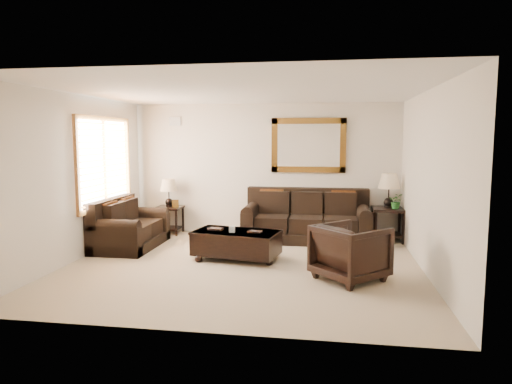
% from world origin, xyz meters
% --- Properties ---
extents(room, '(5.51, 5.01, 2.71)m').
position_xyz_m(room, '(0.00, 0.00, 1.35)').
color(room, tan).
rests_on(room, ground).
extents(window, '(0.07, 1.96, 1.66)m').
position_xyz_m(window, '(-2.70, 0.90, 1.55)').
color(window, white).
rests_on(window, room).
extents(mirror, '(1.50, 0.06, 1.10)m').
position_xyz_m(mirror, '(0.91, 2.47, 1.85)').
color(mirror, '#432B0D').
rests_on(mirror, room).
extents(air_vent, '(0.25, 0.02, 0.18)m').
position_xyz_m(air_vent, '(-1.90, 2.48, 2.35)').
color(air_vent, '#999999').
rests_on(air_vent, room).
extents(sofa, '(2.43, 1.05, 1.00)m').
position_xyz_m(sofa, '(0.91, 2.02, 0.36)').
color(sofa, black).
rests_on(sofa, room).
extents(loveseat, '(0.95, 1.60, 0.90)m').
position_xyz_m(loveseat, '(-2.31, 0.92, 0.33)').
color(loveseat, black).
rests_on(loveseat, room).
extents(end_table_left, '(0.52, 0.52, 1.15)m').
position_xyz_m(end_table_left, '(-1.97, 2.20, 0.75)').
color(end_table_left, black).
rests_on(end_table_left, room).
extents(end_table_right, '(0.60, 0.60, 1.32)m').
position_xyz_m(end_table_right, '(2.47, 2.16, 0.86)').
color(end_table_right, black).
rests_on(end_table_right, room).
extents(coffee_table, '(1.50, 0.99, 0.59)m').
position_xyz_m(coffee_table, '(-0.17, 0.38, 0.29)').
color(coffee_table, black).
rests_on(coffee_table, room).
extents(armchair, '(1.16, 1.16, 0.87)m').
position_xyz_m(armchair, '(1.63, -0.46, 0.44)').
color(armchair, black).
rests_on(armchair, floor).
extents(potted_plant, '(0.32, 0.34, 0.23)m').
position_xyz_m(potted_plant, '(2.60, 2.05, 0.77)').
color(potted_plant, '#1E571E').
rests_on(potted_plant, end_table_right).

